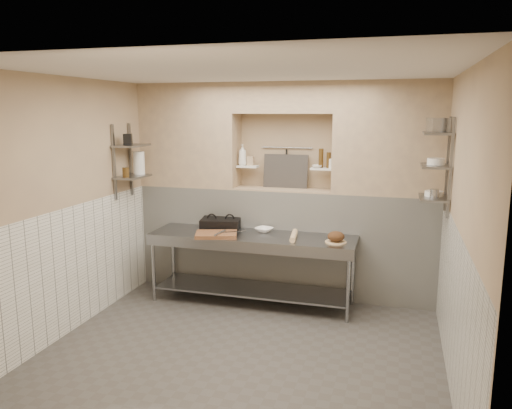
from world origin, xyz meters
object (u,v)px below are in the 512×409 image
(rolling_pin, at_px, (294,236))
(bottle_soap, at_px, (242,155))
(cutting_board, at_px, (216,234))
(panini_press, at_px, (221,224))
(bowl_alcove, at_px, (317,166))
(jug_left, at_px, (139,163))
(mixing_bowl, at_px, (264,230))
(prep_table, at_px, (252,255))
(bread_loaf, at_px, (336,236))

(rolling_pin, bearing_deg, bottle_soap, 145.73)
(cutting_board, height_order, rolling_pin, rolling_pin)
(panini_press, distance_m, rolling_pin, 1.06)
(panini_press, height_order, cutting_board, panini_press)
(bowl_alcove, distance_m, jug_left, 2.34)
(mixing_bowl, bearing_deg, cutting_board, -142.38)
(rolling_pin, bearing_deg, mixing_bowl, 152.10)
(bowl_alcove, bearing_deg, panini_press, -165.31)
(prep_table, distance_m, rolling_pin, 0.62)
(mixing_bowl, bearing_deg, prep_table, -115.03)
(cutting_board, bearing_deg, bottle_soap, 80.97)
(panini_press, bearing_deg, cutting_board, -88.99)
(bread_loaf, xyz_separation_m, bottle_soap, (-1.35, 0.62, 0.88))
(prep_table, relative_size, mixing_bowl, 11.75)
(mixing_bowl, height_order, bottle_soap, bottle_soap)
(bread_loaf, height_order, jug_left, jug_left)
(bowl_alcove, bearing_deg, jug_left, -167.84)
(cutting_board, xyz_separation_m, bottle_soap, (0.12, 0.73, 0.93))
(mixing_bowl, bearing_deg, bottle_soap, 139.61)
(jug_left, bearing_deg, cutting_board, -10.73)
(prep_table, bearing_deg, panini_press, 156.04)
(panini_press, distance_m, cutting_board, 0.41)
(prep_table, relative_size, bottle_soap, 9.26)
(rolling_pin, xyz_separation_m, jug_left, (-2.11, 0.06, 0.83))
(rolling_pin, relative_size, bowl_alcove, 3.71)
(prep_table, relative_size, panini_press, 4.58)
(prep_table, xyz_separation_m, rolling_pin, (0.54, -0.02, 0.29))
(bowl_alcove, bearing_deg, cutting_board, -147.77)
(bread_loaf, relative_size, jug_left, 0.68)
(prep_table, relative_size, cutting_board, 5.12)
(mixing_bowl, xyz_separation_m, bottle_soap, (-0.39, 0.34, 0.93))
(rolling_pin, relative_size, bread_loaf, 2.25)
(cutting_board, distance_m, bowl_alcove, 1.56)
(prep_table, height_order, jug_left, jug_left)
(mixing_bowl, relative_size, rolling_pin, 0.48)
(panini_press, relative_size, jug_left, 1.91)
(bowl_alcove, bearing_deg, rolling_pin, -107.92)
(bread_loaf, bearing_deg, rolling_pin, 173.96)
(panini_press, distance_m, bowl_alcove, 1.47)
(rolling_pin, bearing_deg, cutting_board, -170.42)
(panini_press, bearing_deg, bowl_alcove, 3.77)
(cutting_board, distance_m, jug_left, 1.44)
(mixing_bowl, distance_m, bottle_soap, 1.06)
(rolling_pin, distance_m, bowl_alcove, 0.99)
(rolling_pin, xyz_separation_m, bowl_alcove, (0.18, 0.55, 0.80))
(cutting_board, height_order, bowl_alcove, bowl_alcove)
(prep_table, xyz_separation_m, mixing_bowl, (0.10, 0.22, 0.28))
(bowl_alcove, relative_size, jug_left, 0.41)
(bread_loaf, distance_m, jug_left, 2.74)
(cutting_board, relative_size, mixing_bowl, 2.30)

